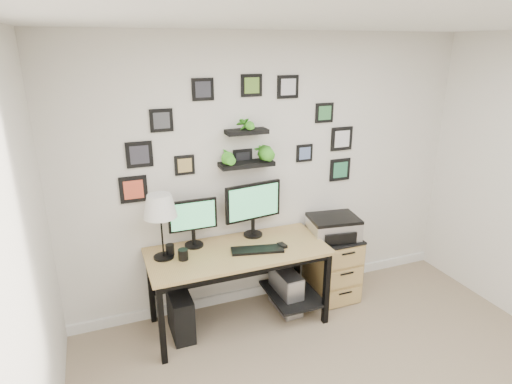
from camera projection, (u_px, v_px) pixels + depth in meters
name	position (u px, v px, depth m)	size (l,w,h in m)	color
room	(272.00, 288.00, 4.51)	(4.00, 4.00, 4.00)	tan
desk	(241.00, 260.00, 3.88)	(1.60, 0.70, 0.75)	tan
monitor_left	(193.00, 220.00, 3.79)	(0.44, 0.17, 0.44)	black
monitor_right	(253.00, 205.00, 3.98)	(0.56, 0.20, 0.52)	black
keyboard	(257.00, 250.00, 3.78)	(0.46, 0.15, 0.02)	black
mouse	(282.00, 245.00, 3.85)	(0.06, 0.09, 0.03)	black
table_lamp	(160.00, 207.00, 3.51)	(0.28, 0.28, 0.57)	black
mug	(183.00, 255.00, 3.61)	(0.09, 0.09, 0.10)	black
pen_cup	(170.00, 250.00, 3.70)	(0.07, 0.07, 0.10)	black
pc_tower_black	(181.00, 314.00, 3.81)	(0.18, 0.41, 0.41)	black
pc_tower_grey	(286.00, 290.00, 4.17)	(0.20, 0.42, 0.41)	gray
file_cabinet	(332.00, 266.00, 4.37)	(0.43, 0.53, 0.67)	tan
printer	(333.00, 227.00, 4.21)	(0.51, 0.43, 0.21)	silver
wall_decor	(248.00, 142.00, 3.84)	(2.28, 0.18, 1.08)	black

